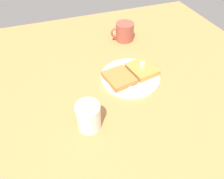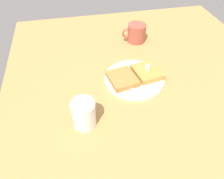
# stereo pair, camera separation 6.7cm
# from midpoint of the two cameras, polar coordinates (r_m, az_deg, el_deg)

# --- Properties ---
(table_surface) EXTENTS (1.01, 1.01, 0.02)m
(table_surface) POSITION_cam_midpoint_polar(r_m,az_deg,el_deg) (0.84, 10.39, 4.25)
(table_surface) COLOR #AF7B44
(table_surface) RESTS_ON ground
(plate) EXTENTS (0.21, 0.21, 0.01)m
(plate) POSITION_cam_midpoint_polar(r_m,az_deg,el_deg) (0.78, 8.30, 2.70)
(plate) COLOR silver
(plate) RESTS_ON table_surface
(toast_slice_left) EXTENTS (0.10, 0.12, 0.02)m
(toast_slice_left) POSITION_cam_midpoint_polar(r_m,az_deg,el_deg) (0.79, 11.39, 4.36)
(toast_slice_left) COLOR #B38139
(toast_slice_left) RESTS_ON plate
(toast_slice_middle) EXTENTS (0.10, 0.12, 0.02)m
(toast_slice_middle) POSITION_cam_midpoint_polar(r_m,az_deg,el_deg) (0.75, 5.30, 2.72)
(toast_slice_middle) COLOR #B47136
(toast_slice_middle) RESTS_ON plate
(butter_pat_primary) EXTENTS (0.02, 0.02, 0.02)m
(butter_pat_primary) POSITION_cam_midpoint_polar(r_m,az_deg,el_deg) (0.78, 11.72, 5.58)
(butter_pat_primary) COLOR beige
(butter_pat_primary) RESTS_ON toast_slice_left
(fork) EXTENTS (0.14, 0.10, 0.00)m
(fork) POSITION_cam_midpoint_polar(r_m,az_deg,el_deg) (0.73, 7.03, 0.27)
(fork) COLOR silver
(fork) RESTS_ON plate
(syrup_jar) EXTENTS (0.07, 0.07, 0.09)m
(syrup_jar) POSITION_cam_midpoint_polar(r_m,az_deg,el_deg) (0.61, -4.24, -6.57)
(syrup_jar) COLOR #3C170A
(syrup_jar) RESTS_ON table_surface
(coffee_mug) EXTENTS (0.10, 0.08, 0.08)m
(coffee_mug) POSITION_cam_midpoint_polar(r_m,az_deg,el_deg) (0.98, 8.36, 14.35)
(coffee_mug) COLOR #9D493A
(coffee_mug) RESTS_ON table_surface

